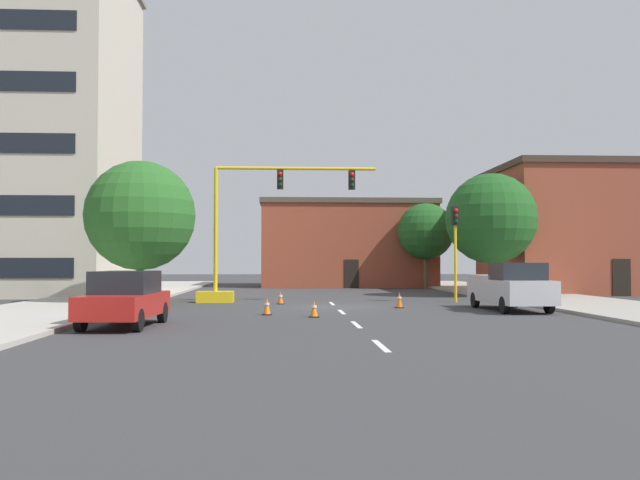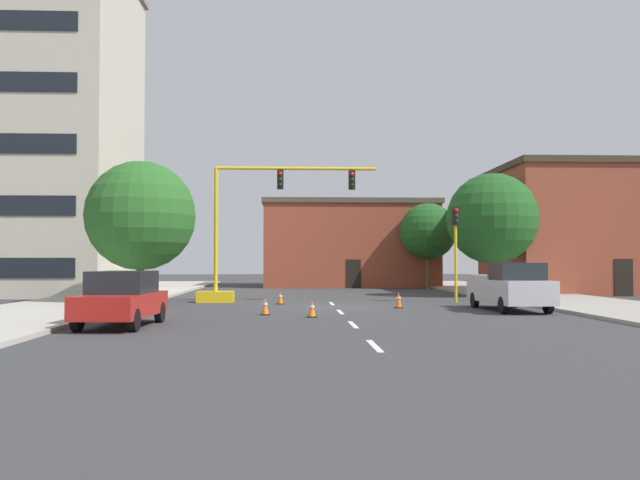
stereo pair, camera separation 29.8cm
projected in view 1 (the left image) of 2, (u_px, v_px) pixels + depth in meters
name	position (u px, v px, depth m)	size (l,w,h in m)	color
ground_plane	(336.00, 307.00, 30.31)	(160.00, 160.00, 0.00)	#38383A
sidewalk_left	(114.00, 297.00, 37.66)	(6.00, 56.00, 0.14)	#B2ADA3
sidewalk_right	(529.00, 296.00, 38.94)	(6.00, 56.00, 0.14)	#9E998E
lane_stripe_seg_0	(381.00, 346.00, 16.34)	(0.16, 2.40, 0.01)	silver
lane_stripe_seg_1	(356.00, 325.00, 21.83)	(0.16, 2.40, 0.01)	silver
lane_stripe_seg_2	(342.00, 312.00, 27.32)	(0.16, 2.40, 0.01)	silver
lane_stripe_seg_3	(332.00, 304.00, 32.81)	(0.16, 2.40, 0.01)	silver
building_tall_left	(17.00, 129.00, 42.41)	(13.55, 12.00, 20.62)	beige
building_brick_center	(346.00, 244.00, 56.73)	(14.12, 9.80, 6.98)	brown
building_row_right	(583.00, 230.00, 44.98)	(11.85, 10.39, 8.29)	brown
traffic_signal_gantry	(238.00, 258.00, 33.94)	(8.97, 1.20, 6.83)	yellow
traffic_light_pole_right	(455.00, 232.00, 33.99)	(0.32, 0.47, 4.80)	yellow
tree_right_far	(426.00, 232.00, 51.22)	(4.28, 4.28, 6.47)	brown
tree_right_mid	(491.00, 219.00, 39.54)	(5.30, 5.30, 7.21)	brown
tree_left_near	(140.00, 216.00, 32.59)	(5.28, 5.28, 6.89)	brown
pickup_truck_silver	(510.00, 287.00, 28.21)	(2.16, 5.46, 1.99)	#BCBCC1
sedan_red_near_left	(125.00, 298.00, 21.11)	(2.09, 4.59, 1.74)	#B21E19
traffic_cone_roadside_a	(399.00, 300.00, 29.69)	(0.36, 0.36, 0.70)	black
traffic_cone_roadside_b	(281.00, 298.00, 32.36)	(0.36, 0.36, 0.60)	black
traffic_cone_roadside_c	(267.00, 307.00, 25.77)	(0.36, 0.36, 0.65)	black
traffic_cone_roadside_d	(314.00, 309.00, 24.72)	(0.36, 0.36, 0.61)	black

